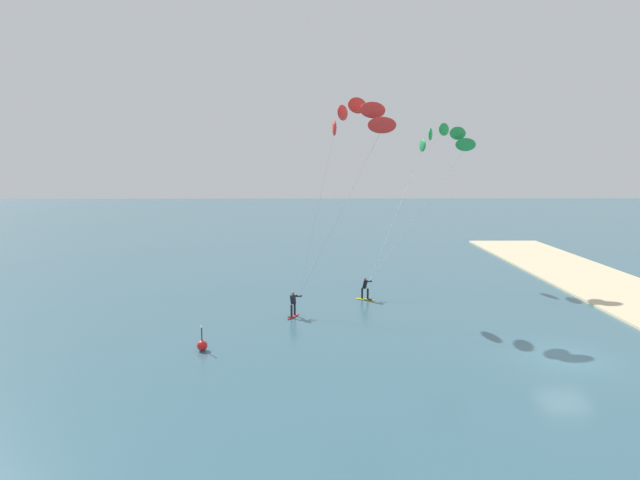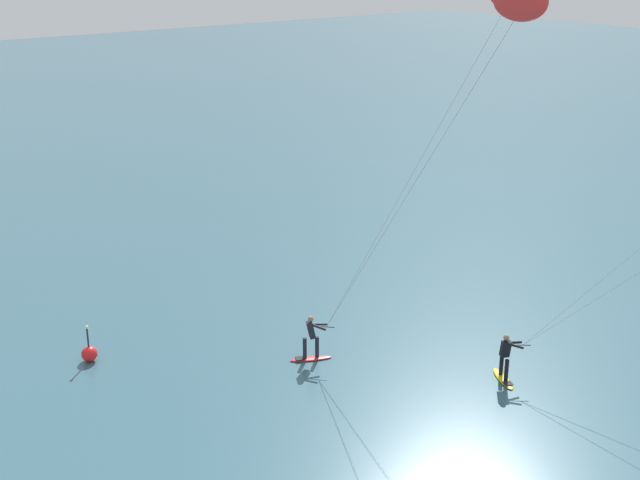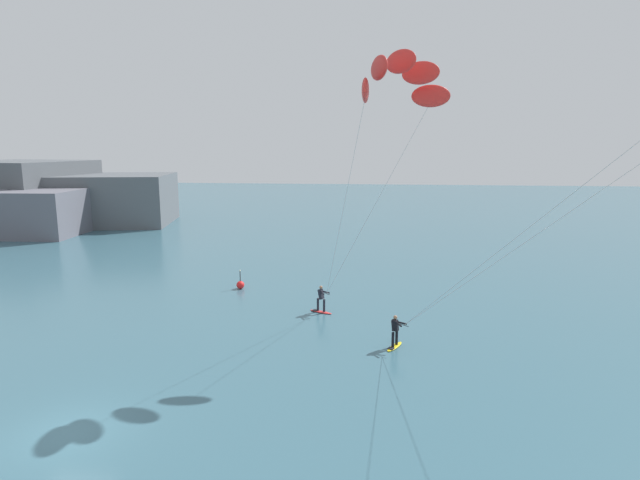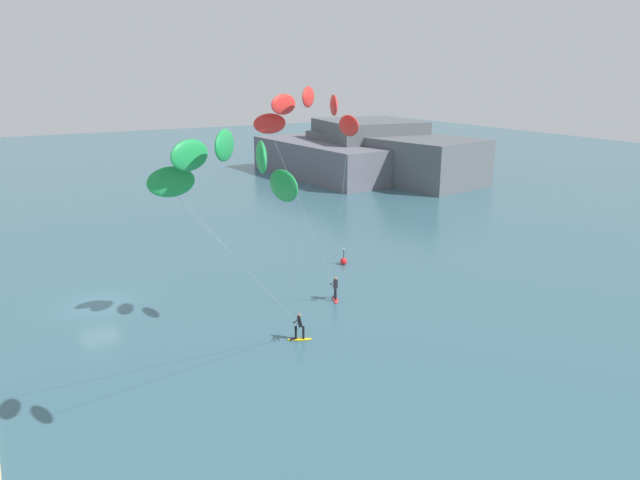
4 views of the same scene
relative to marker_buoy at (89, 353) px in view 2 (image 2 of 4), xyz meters
The scene contains 1 object.
marker_buoy is the anchor object (origin of this frame).
Camera 2 is at (-8.43, -6.92, 14.06)m, focal length 47.38 mm.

